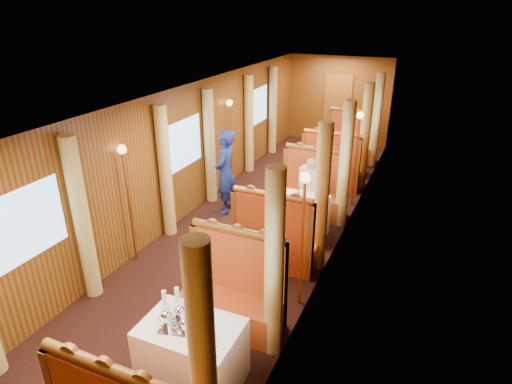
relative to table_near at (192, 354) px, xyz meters
The scene contains 46 objects.
floor 3.60m from the table_near, 102.09° to the left, with size 3.00×12.00×0.01m, color black, non-canonical shape.
ceiling 4.16m from the table_near, 102.09° to the left, with size 3.00×12.00×0.01m, color silver, non-canonical shape.
wall_far 9.57m from the table_near, 94.51° to the left, with size 3.00×2.50×0.01m, color brown, non-canonical shape.
wall_left 4.25m from the table_near, 122.74° to the left, with size 12.00×2.50×0.01m, color brown, non-canonical shape.
wall_right 3.68m from the table_near, 77.91° to the left, with size 12.00×2.50×0.01m, color brown, non-canonical shape.
doorway_far 9.52m from the table_near, 94.53° to the left, with size 0.80×0.04×2.00m, color brown.
table_near is the anchor object (origin of this frame).
banquette_near_aft 1.02m from the table_near, 90.00° to the left, with size 1.30×0.55×1.34m.
table_mid 3.50m from the table_near, 90.00° to the left, with size 1.05×0.72×0.75m, color white.
banquette_mid_fwd 2.49m from the table_near, 90.00° to the left, with size 1.30×0.55×1.34m.
banquette_mid_aft 4.51m from the table_near, 90.00° to the left, with size 1.30×0.55×1.34m.
table_far 7.00m from the table_near, 90.00° to the left, with size 1.05×0.72×0.75m, color white.
banquette_far_fwd 5.99m from the table_near, 90.00° to the left, with size 1.30×0.55×1.34m.
banquette_far_aft 8.01m from the table_near, 90.00° to the left, with size 1.30×0.55×1.34m.
tea_tray 0.41m from the table_near, 144.39° to the right, with size 0.34×0.26×0.01m, color silver.
teapot_left 0.51m from the table_near, 155.58° to the right, with size 0.18×0.14×0.15m, color silver, non-canonical shape.
teapot_right 0.45m from the table_near, 90.79° to the right, with size 0.15×0.11×0.12m, color silver, non-canonical shape.
teapot_back 0.47m from the table_near, 168.35° to the left, with size 0.18×0.13×0.14m, color silver, non-canonical shape.
fruit_plate 0.50m from the table_near, 21.56° to the right, with size 0.24×0.24×0.05m.
cup_inboard 0.62m from the table_near, 164.56° to the left, with size 0.08×0.08×0.26m.
cup_outboard 0.59m from the table_near, 143.69° to the left, with size 0.08×0.08×0.26m.
rose_vase_mid 3.52m from the table_near, 89.39° to the left, with size 0.06×0.06×0.36m.
rose_vase_far 7.02m from the table_near, 89.74° to the left, with size 0.06×0.06×0.36m.
window_left_near 2.48m from the table_near, behind, with size 1.20×0.90×0.01m, color #84ADE0, non-canonical shape.
curtain_left_near_b 2.41m from the table_near, 159.89° to the left, with size 0.22×0.22×2.35m, color #DFCB72.
window_right_near 1.30m from the table_near, ahead, with size 1.20×0.90×0.01m, color #84ADE0, non-canonical shape.
curtain_right_near_a 1.28m from the table_near, 51.07° to the right, with size 0.22×0.22×2.35m, color #DFCB72.
curtain_right_near_b 1.28m from the table_near, 51.07° to the left, with size 0.22×0.22×2.35m, color #DFCB72.
window_left_mid 4.29m from the table_near, 122.56° to the left, with size 1.20×0.90×0.01m, color #84ADE0, non-canonical shape.
curtain_left_mid_a 3.55m from the table_near, 128.06° to the left, with size 0.22×0.22×2.35m, color #DFCB72.
curtain_left_mid_b 4.85m from the table_near, 116.46° to the left, with size 0.22×0.22×2.35m, color #DFCB72.
window_right_mid 3.73m from the table_near, 78.14° to the left, with size 1.20×0.90×0.01m, color #84ADE0, non-canonical shape.
curtain_right_mid_a 2.90m from the table_near, 76.96° to the left, with size 0.22×0.22×2.35m, color #DFCB72.
curtain_right_mid_b 4.40m from the table_near, 81.63° to the left, with size 0.22×0.22×2.35m, color #DFCB72.
window_left_far 7.43m from the table_near, 107.71° to the left, with size 1.20×0.90×0.01m, color #84ADE0, non-canonical shape.
curtain_left_far_a 6.62m from the table_near, 108.90° to the left, with size 0.22×0.22×2.35m, color #DFCB72.
curtain_left_far_b 8.11m from the table_near, 105.31° to the left, with size 0.22×0.22×2.35m, color #DFCB72.
window_right_far 7.12m from the table_near, 84.01° to the left, with size 1.20×0.90×0.01m, color #84ADE0, non-canonical shape.
curtain_right_far_a 6.30m from the table_near, 84.22° to the left, with size 0.22×0.22×2.35m, color #DFCB72.
curtain_right_far_b 7.85m from the table_near, 85.37° to the left, with size 0.22×0.22×2.35m, color #DFCB72.
sconce_left_fore 2.95m from the table_near, 140.86° to the left, with size 0.14×0.14×1.95m.
sconce_right_fore 2.12m from the table_near, 69.62° to the left, with size 0.14×0.14×1.95m.
sconce_left_aft 5.76m from the table_near, 112.27° to the left, with size 0.14×0.14×1.95m.
sconce_right_aft 5.39m from the table_near, 82.94° to the left, with size 0.14×0.14×1.95m.
steward 4.25m from the table_near, 112.15° to the left, with size 0.61×0.40×1.68m, color navy.
passenger 4.32m from the table_near, 90.00° to the left, with size 0.40×0.44×0.76m.
Camera 1 is at (2.78, -6.45, 3.83)m, focal length 30.00 mm.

